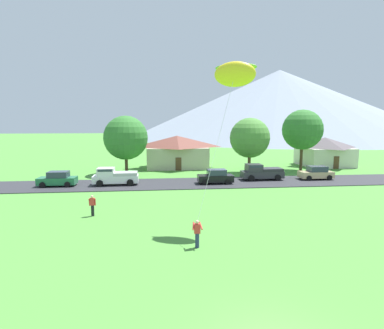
# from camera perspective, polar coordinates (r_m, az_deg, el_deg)

# --- Properties ---
(road_strip) EXTENTS (160.00, 7.02, 0.08)m
(road_strip) POSITION_cam_1_polar(r_m,az_deg,el_deg) (38.57, -0.56, -3.36)
(road_strip) COLOR #2D2D33
(road_strip) RESTS_ON ground
(mountain_east_ridge) EXTENTS (138.10, 138.10, 31.13)m
(mountain_east_ridge) POSITION_cam_1_polar(r_m,az_deg,el_deg) (158.03, 15.16, 10.36)
(mountain_east_ridge) COLOR gray
(mountain_east_ridge) RESTS_ON ground
(mountain_central_ridge) EXTENTS (84.28, 84.28, 21.45)m
(mountain_central_ridge) POSITION_cam_1_polar(r_m,az_deg,el_deg) (149.21, 10.94, 8.80)
(mountain_central_ridge) COLOR slate
(mountain_central_ridge) RESTS_ON ground
(house_leftmost) EXTENTS (10.32, 6.81, 5.17)m
(house_leftmost) POSITION_cam_1_polar(r_m,az_deg,el_deg) (51.58, -2.67, 2.39)
(house_leftmost) COLOR beige
(house_leftmost) RESTS_ON ground
(house_left_center) EXTENTS (8.04, 8.07, 4.78)m
(house_left_center) POSITION_cam_1_polar(r_m,az_deg,el_deg) (58.32, 22.52, 2.22)
(house_left_center) COLOR beige
(house_left_center) RESTS_ON ground
(tree_near_left) EXTENTS (6.00, 6.00, 9.20)m
(tree_near_left) POSITION_cam_1_polar(r_m,az_deg,el_deg) (50.97, 19.06, 5.86)
(tree_near_left) COLOR #4C3823
(tree_near_left) RESTS_ON ground
(tree_left_of_center) EXTENTS (5.69, 5.69, 7.95)m
(tree_left_of_center) POSITION_cam_1_polar(r_m,az_deg,el_deg) (46.47, 10.25, 4.68)
(tree_left_of_center) COLOR brown
(tree_left_of_center) RESTS_ON ground
(tree_center) EXTENTS (6.23, 6.23, 8.24)m
(tree_center) POSITION_cam_1_polar(r_m,az_deg,el_deg) (46.40, -11.72, 4.67)
(tree_center) COLOR #4C3823
(tree_center) RESTS_ON ground
(parked_car_black_west_end) EXTENTS (4.21, 2.09, 1.68)m
(parked_car_black_west_end) POSITION_cam_1_polar(r_m,az_deg,el_deg) (38.34, 4.23, -2.19)
(parked_car_black_west_end) COLOR black
(parked_car_black_west_end) RESTS_ON road_strip
(parked_car_green_mid_west) EXTENTS (4.23, 2.13, 1.68)m
(parked_car_green_mid_west) POSITION_cam_1_polar(r_m,az_deg,el_deg) (39.80, -22.81, -2.41)
(parked_car_green_mid_west) COLOR #237042
(parked_car_green_mid_west) RESTS_ON road_strip
(parked_car_tan_mid_east) EXTENTS (4.20, 2.09, 1.68)m
(parked_car_tan_mid_east) POSITION_cam_1_polar(r_m,az_deg,el_deg) (43.97, 21.23, -1.43)
(parked_car_tan_mid_east) COLOR tan
(parked_car_tan_mid_east) RESTS_ON road_strip
(pickup_truck_white_west_side) EXTENTS (5.24, 2.40, 1.99)m
(pickup_truck_white_west_side) POSITION_cam_1_polar(r_m,az_deg,el_deg) (38.51, -13.63, -2.06)
(pickup_truck_white_west_side) COLOR white
(pickup_truck_white_west_side) RESTS_ON road_strip
(pickup_truck_charcoal_east_side) EXTENTS (5.21, 2.34, 1.99)m
(pickup_truck_charcoal_east_side) POSITION_cam_1_polar(r_m,az_deg,el_deg) (41.59, 12.18, -1.30)
(pickup_truck_charcoal_east_side) COLOR #333338
(pickup_truck_charcoal_east_side) RESTS_ON road_strip
(kite_flyer_with_kite) EXTENTS (4.94, 5.26, 11.53)m
(kite_flyer_with_kite) POSITION_cam_1_polar(r_m,az_deg,el_deg) (22.73, 7.53, 15.21)
(kite_flyer_with_kite) COLOR navy
(kite_flyer_with_kite) RESTS_ON ground
(watcher_person) EXTENTS (0.56, 0.24, 1.68)m
(watcher_person) POSITION_cam_1_polar(r_m,az_deg,el_deg) (26.59, -17.31, -6.93)
(watcher_person) COLOR black
(watcher_person) RESTS_ON ground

